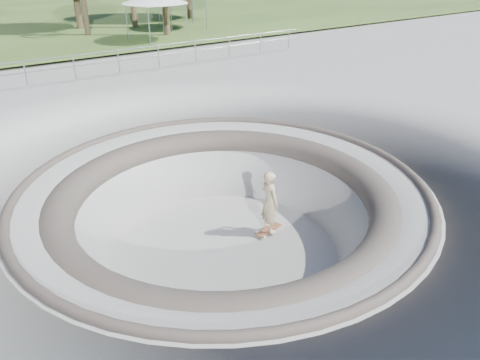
{
  "coord_description": "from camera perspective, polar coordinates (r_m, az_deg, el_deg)",
  "views": [
    {
      "loc": [
        -5.45,
        -8.79,
        5.4
      ],
      "look_at": [
        0.69,
        0.25,
        -0.1
      ],
      "focal_mm": 35.0,
      "sensor_mm": 36.0,
      "label": 1
    }
  ],
  "objects": [
    {
      "name": "ground",
      "position": [
        11.67,
        -2.13,
        -0.87
      ],
      "size": [
        180.0,
        180.0,
        0.0
      ],
      "primitive_type": "plane",
      "color": "#A2A29D",
      "rests_on": "ground"
    },
    {
      "name": "skate_bowl",
      "position": [
        12.62,
        -1.99,
        -8.26
      ],
      "size": [
        14.0,
        14.0,
        4.1
      ],
      "color": "#A2A29D",
      "rests_on": "ground"
    },
    {
      "name": "distant_hills",
      "position": [
        67.75,
        -26.54,
        13.45
      ],
      "size": [
        103.2,
        45.0,
        28.6
      ],
      "color": "brown",
      "rests_on": "ground"
    },
    {
      "name": "safety_railing",
      "position": [
        22.0,
        -19.56,
        12.87
      ],
      "size": [
        25.0,
        0.06,
        1.03
      ],
      "color": "gray",
      "rests_on": "ground"
    },
    {
      "name": "skateboard",
      "position": [
        13.36,
        3.53,
        -6.08
      ],
      "size": [
        0.93,
        0.45,
        0.09
      ],
      "color": "brown",
      "rests_on": "ground"
    },
    {
      "name": "skater",
      "position": [
        12.88,
        3.65,
        -2.61
      ],
      "size": [
        0.5,
        0.7,
        1.82
      ],
      "primitive_type": "imported",
      "rotation": [
        0.0,
        0.0,
        1.47
      ],
      "color": "tan",
      "rests_on": "skateboard"
    }
  ]
}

